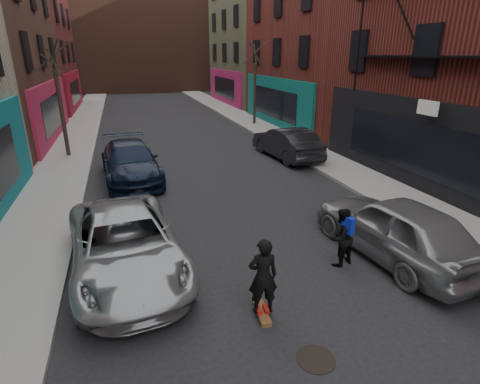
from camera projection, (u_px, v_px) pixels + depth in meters
sidewalk_left at (85, 120)px, 30.27m from camera, size 2.50×84.00×0.13m
sidewalk_right at (233, 113)px, 33.78m from camera, size 2.50×84.00×0.13m
building_far at (138, 39)px, 52.88m from camera, size 40.00×10.00×14.00m
tree_left_far at (58, 91)px, 18.40m from camera, size 2.00×2.00×6.50m
tree_right_far at (255, 76)px, 27.19m from camera, size 2.00×2.00×6.80m
parked_left_far at (126, 244)px, 9.07m from camera, size 3.04×5.66×1.51m
parked_left_end at (130, 162)px, 15.87m from camera, size 2.60×5.56×1.57m
parked_right_far at (396, 227)px, 9.77m from camera, size 2.45×5.06×1.67m
parked_right_end at (287, 143)px, 19.19m from camera, size 2.12×4.96×1.59m
skateboard at (262, 313)px, 7.75m from camera, size 0.31×0.82×0.10m
skateboarder at (263, 276)px, 7.45m from camera, size 0.64×0.46×1.66m
pedestrian at (341, 237)px, 9.38m from camera, size 0.88×0.77×1.53m
manhole at (316, 359)px, 6.64m from camera, size 0.75×0.75×0.01m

